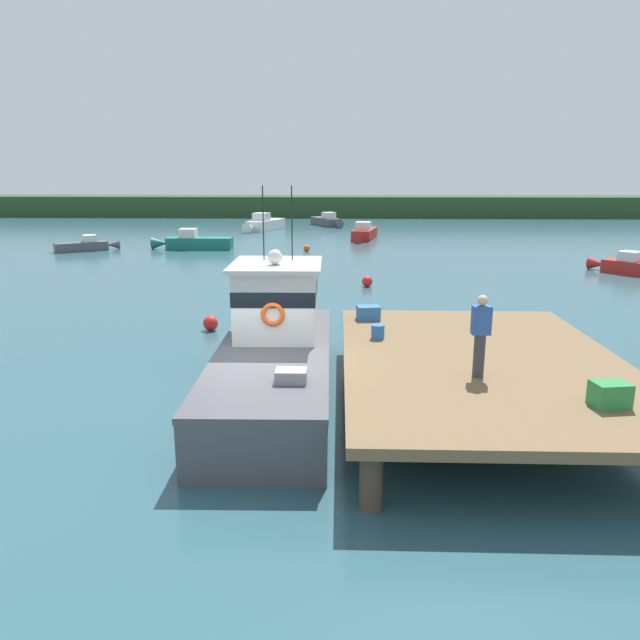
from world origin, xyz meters
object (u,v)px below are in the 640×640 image
(main_fishing_boat, at_px, (276,350))
(mooring_buoy_outer, at_px, (211,323))
(deckhand_by_the_boat, at_px, (480,334))
(moored_boat_near_channel, at_px, (635,267))
(moored_boat_mid_harbor, at_px, (194,242))
(crate_stack_mid_dock, at_px, (610,394))
(moored_boat_off_the_point, at_px, (327,221))
(moored_boat_far_left, at_px, (364,233))
(crate_stack_near_edge, at_px, (368,313))
(moored_boat_far_right, at_px, (86,245))
(moored_boat_outer_mooring, at_px, (264,224))
(mooring_buoy_inshore, at_px, (307,248))
(mooring_buoy_spare_mooring, at_px, (367,281))
(bait_bucket, at_px, (378,332))

(main_fishing_boat, xyz_separation_m, mooring_buoy_outer, (-2.77, 5.55, -0.76))
(deckhand_by_the_boat, height_order, moored_boat_near_channel, deckhand_by_the_boat)
(moored_boat_mid_harbor, relative_size, mooring_buoy_outer, 11.12)
(moored_boat_near_channel, bearing_deg, deckhand_by_the_boat, -122.43)
(crate_stack_mid_dock, distance_m, moored_boat_off_the_point, 50.26)
(crate_stack_mid_dock, distance_m, moored_boat_far_left, 37.60)
(main_fishing_boat, bearing_deg, moored_boat_mid_harbor, 107.37)
(crate_stack_near_edge, distance_m, moored_boat_mid_harbor, 27.10)
(moored_boat_far_right, xyz_separation_m, moored_boat_mid_harbor, (7.09, 1.14, 0.12))
(moored_boat_outer_mooring, distance_m, moored_boat_off_the_point, 7.47)
(mooring_buoy_outer, height_order, mooring_buoy_inshore, mooring_buoy_outer)
(crate_stack_mid_dock, bearing_deg, deckhand_by_the_boat, 142.16)
(moored_boat_far_right, distance_m, moored_boat_mid_harbor, 7.18)
(moored_boat_far_left, relative_size, mooring_buoy_spare_mooring, 11.45)
(moored_boat_mid_harbor, xyz_separation_m, mooring_buoy_spare_mooring, (11.30, -13.58, -0.24))
(bait_bucket, bearing_deg, mooring_buoy_spare_mooring, 88.45)
(mooring_buoy_spare_mooring, bearing_deg, main_fishing_boat, -101.60)
(deckhand_by_the_boat, height_order, mooring_buoy_spare_mooring, deckhand_by_the_boat)
(moored_boat_mid_harbor, distance_m, moored_boat_outer_mooring, 14.50)
(moored_boat_near_channel, distance_m, moored_boat_off_the_point, 33.12)
(moored_boat_far_left, xyz_separation_m, moored_boat_near_channel, (13.32, -16.31, -0.08))
(crate_stack_mid_dock, height_order, deckhand_by_the_boat, deckhand_by_the_boat)
(moored_boat_off_the_point, height_order, mooring_buoy_spare_mooring, moored_boat_off_the_point)
(moored_boat_off_the_point, xyz_separation_m, mooring_buoy_outer, (-3.04, -40.61, -0.22))
(moored_boat_far_right, bearing_deg, moored_boat_outer_mooring, 56.51)
(main_fishing_boat, distance_m, mooring_buoy_spare_mooring, 13.92)
(mooring_buoy_spare_mooring, bearing_deg, crate_stack_mid_dock, -79.11)
(crate_stack_mid_dock, bearing_deg, moored_boat_mid_harbor, 115.32)
(moored_boat_mid_harbor, bearing_deg, main_fishing_boat, -72.63)
(crate_stack_mid_dock, height_order, moored_boat_outer_mooring, crate_stack_mid_dock)
(moored_boat_off_the_point, bearing_deg, crate_stack_near_edge, -87.35)
(moored_boat_off_the_point, bearing_deg, deckhand_by_the_boat, -85.33)
(moored_boat_far_right, height_order, mooring_buoy_spare_mooring, moored_boat_far_right)
(moored_boat_far_right, distance_m, moored_boat_off_the_point, 25.61)
(main_fishing_boat, relative_size, bait_bucket, 28.90)
(moored_boat_far_right, relative_size, moored_boat_far_left, 0.69)
(crate_stack_near_edge, bearing_deg, crate_stack_mid_dock, -57.84)
(moored_boat_mid_harbor, xyz_separation_m, mooring_buoy_inshore, (7.81, -0.87, -0.27))
(moored_boat_mid_harbor, relative_size, moored_boat_near_channel, 1.34)
(main_fishing_boat, distance_m, bait_bucket, 2.50)
(deckhand_by_the_boat, relative_size, moored_boat_far_right, 0.42)
(mooring_buoy_inshore, height_order, mooring_buoy_spare_mooring, mooring_buoy_spare_mooring)
(deckhand_by_the_boat, xyz_separation_m, moored_boat_mid_harbor, (-12.74, 29.46, -1.57))
(bait_bucket, xyz_separation_m, moored_boat_far_left, (0.99, 33.31, -0.88))
(crate_stack_near_edge, height_order, mooring_buoy_inshore, crate_stack_near_edge)
(deckhand_by_the_boat, distance_m, mooring_buoy_inshore, 29.07)
(moored_boat_far_left, height_order, mooring_buoy_inshore, moored_boat_far_left)
(main_fishing_boat, height_order, deckhand_by_the_boat, main_fishing_boat)
(deckhand_by_the_boat, bearing_deg, moored_boat_far_left, 91.28)
(mooring_buoy_outer, relative_size, mooring_buoy_inshore, 1.14)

